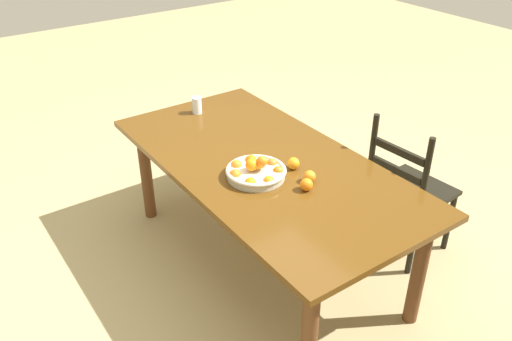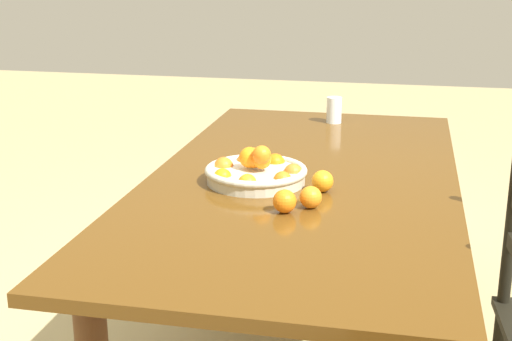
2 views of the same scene
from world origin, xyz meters
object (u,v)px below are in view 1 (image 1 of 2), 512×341
at_px(chair_near_window, 407,192).
at_px(fruit_bowl, 256,171).
at_px(orange_loose_0, 307,184).
at_px(orange_loose_2, 310,176).
at_px(orange_loose_1, 293,163).
at_px(drinking_glass, 197,105).
at_px(dining_table, 265,175).

distance_m(chair_near_window, fruit_bowl, 1.03).
height_order(chair_near_window, orange_loose_0, chair_near_window).
bearing_deg(orange_loose_2, orange_loose_1, 174.57).
height_order(fruit_bowl, drinking_glass, fruit_bowl).
relative_size(dining_table, orange_loose_0, 29.41).
relative_size(fruit_bowl, orange_loose_2, 5.05).
xyz_separation_m(dining_table, fruit_bowl, (0.11, -0.14, 0.12)).
xyz_separation_m(chair_near_window, drinking_glass, (-1.19, -0.78, 0.34)).
relative_size(dining_table, chair_near_window, 2.13).
bearing_deg(dining_table, chair_near_window, 63.23).
distance_m(chair_near_window, orange_loose_1, 0.82).
relative_size(fruit_bowl, orange_loose_1, 4.87).
xyz_separation_m(orange_loose_1, orange_loose_2, (0.15, -0.01, -0.00)).
relative_size(dining_table, orange_loose_1, 29.43).
relative_size(chair_near_window, orange_loose_1, 13.81).
xyz_separation_m(orange_loose_1, drinking_glass, (-0.95, -0.07, 0.02)).
bearing_deg(dining_table, drinking_glass, 179.06).
bearing_deg(chair_near_window, fruit_bowl, 68.63).
bearing_deg(orange_loose_2, drinking_glass, -177.23).
bearing_deg(orange_loose_0, dining_table, -179.57).
distance_m(dining_table, fruit_bowl, 0.21).
distance_m(fruit_bowl, orange_loose_2, 0.29).
distance_m(orange_loose_1, drinking_glass, 0.95).
height_order(orange_loose_1, orange_loose_2, orange_loose_1).
bearing_deg(orange_loose_2, fruit_bowl, -134.85).
bearing_deg(orange_loose_0, drinking_glass, 179.49).
bearing_deg(fruit_bowl, dining_table, 127.41).
bearing_deg(orange_loose_1, chair_near_window, 71.00).
bearing_deg(fruit_bowl, orange_loose_0, 28.70).
bearing_deg(chair_near_window, dining_table, 59.38).
xyz_separation_m(orange_loose_0, orange_loose_1, (-0.21, 0.08, -0.00)).
distance_m(dining_table, orange_loose_2, 0.34).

